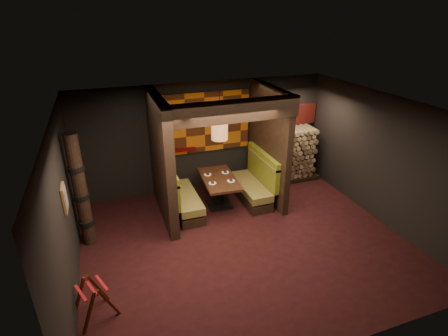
% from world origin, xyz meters
% --- Properties ---
extents(floor, '(6.50, 5.50, 0.02)m').
position_xyz_m(floor, '(0.00, 0.00, -0.01)').
color(floor, black).
rests_on(floor, ground).
extents(ceiling, '(6.50, 5.50, 0.02)m').
position_xyz_m(ceiling, '(0.00, 0.00, 2.86)').
color(ceiling, black).
rests_on(ceiling, ground).
extents(wall_back, '(6.50, 0.02, 2.85)m').
position_xyz_m(wall_back, '(0.00, 2.76, 1.43)').
color(wall_back, black).
rests_on(wall_back, ground).
extents(wall_front, '(6.50, 0.02, 2.85)m').
position_xyz_m(wall_front, '(0.00, -2.76, 1.43)').
color(wall_front, black).
rests_on(wall_front, ground).
extents(wall_left, '(0.02, 5.50, 2.85)m').
position_xyz_m(wall_left, '(-3.26, 0.00, 1.43)').
color(wall_left, black).
rests_on(wall_left, ground).
extents(wall_right, '(0.02, 5.50, 2.85)m').
position_xyz_m(wall_right, '(3.26, 0.00, 1.43)').
color(wall_right, black).
rests_on(wall_right, ground).
extents(partition_left, '(0.20, 2.20, 2.85)m').
position_xyz_m(partition_left, '(-1.35, 1.65, 1.43)').
color(partition_left, black).
rests_on(partition_left, floor).
extents(partition_right, '(0.15, 2.10, 2.85)m').
position_xyz_m(partition_right, '(1.30, 1.70, 1.43)').
color(partition_right, black).
rests_on(partition_right, floor).
extents(header_beam, '(2.85, 0.18, 0.44)m').
position_xyz_m(header_beam, '(-0.02, 0.70, 2.63)').
color(header_beam, black).
rests_on(header_beam, partition_left).
extents(tapa_back_panel, '(2.40, 0.06, 1.55)m').
position_xyz_m(tapa_back_panel, '(-0.02, 2.71, 1.82)').
color(tapa_back_panel, '#A3530E').
rests_on(tapa_back_panel, wall_back).
extents(tapa_side_panel, '(0.04, 1.85, 1.45)m').
position_xyz_m(tapa_side_panel, '(-1.23, 1.82, 1.85)').
color(tapa_side_panel, '#A3530E').
rests_on(tapa_side_panel, partition_left).
extents(lacquer_shelf, '(0.60, 0.12, 0.07)m').
position_xyz_m(lacquer_shelf, '(-0.60, 2.65, 1.18)').
color(lacquer_shelf, '#4F0307').
rests_on(lacquer_shelf, wall_back).
extents(booth_bench_left, '(0.68, 1.60, 1.14)m').
position_xyz_m(booth_bench_left, '(-0.96, 1.65, 0.40)').
color(booth_bench_left, black).
rests_on(booth_bench_left, floor).
extents(booth_bench_right, '(0.68, 1.60, 1.14)m').
position_xyz_m(booth_bench_right, '(0.93, 1.65, 0.40)').
color(booth_bench_right, black).
rests_on(booth_bench_right, floor).
extents(dining_table, '(0.87, 1.48, 0.75)m').
position_xyz_m(dining_table, '(-0.01, 1.62, 0.52)').
color(dining_table, black).
rests_on(dining_table, floor).
extents(place_settings, '(0.66, 0.70, 0.03)m').
position_xyz_m(place_settings, '(-0.01, 1.62, 0.77)').
color(place_settings, white).
rests_on(place_settings, dining_table).
extents(pendant_lamp, '(0.38, 0.38, 1.10)m').
position_xyz_m(pendant_lamp, '(-0.01, 1.57, 1.98)').
color(pendant_lamp, brown).
rests_on(pendant_lamp, ceiling).
extents(framed_picture, '(0.05, 0.36, 0.46)m').
position_xyz_m(framed_picture, '(-3.22, 0.10, 1.62)').
color(framed_picture, brown).
rests_on(framed_picture, wall_left).
extents(luggage_rack, '(0.76, 0.65, 0.70)m').
position_xyz_m(luggage_rack, '(-2.97, -0.97, 0.35)').
color(luggage_rack, '#3F1609').
rests_on(luggage_rack, floor).
extents(totem_column, '(0.31, 0.31, 2.40)m').
position_xyz_m(totem_column, '(-3.05, 1.10, 1.19)').
color(totem_column, black).
rests_on(totem_column, floor).
extents(firewood_stack, '(1.73, 0.70, 1.50)m').
position_xyz_m(firewood_stack, '(2.29, 2.35, 0.75)').
color(firewood_stack, black).
rests_on(firewood_stack, floor).
extents(mosaic_header, '(1.83, 0.10, 0.56)m').
position_xyz_m(mosaic_header, '(2.29, 2.68, 1.78)').
color(mosaic_header, maroon).
rests_on(mosaic_header, wall_back).
extents(bay_front_post, '(0.08, 0.08, 2.85)m').
position_xyz_m(bay_front_post, '(1.39, 1.96, 1.43)').
color(bay_front_post, black).
rests_on(bay_front_post, floor).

